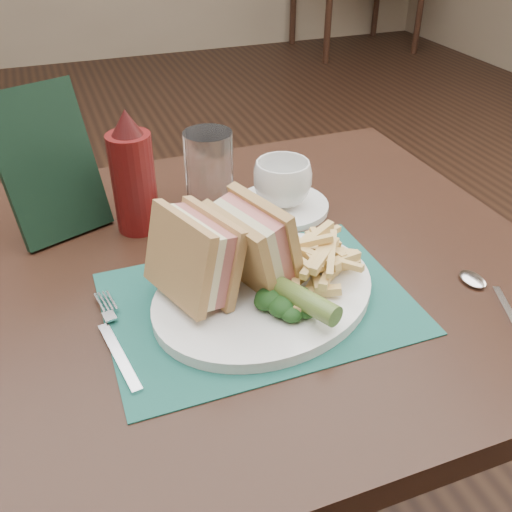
{
  "coord_description": "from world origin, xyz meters",
  "views": [
    {
      "loc": [
        -0.19,
        -1.12,
        1.2
      ],
      "look_at": [
        0.02,
        -0.56,
        0.8
      ],
      "focal_mm": 40.0,
      "sensor_mm": 36.0,
      "label": 1
    }
  ],
  "objects_px": {
    "coffee_cup": "(282,183)",
    "check_presenter": "(48,164)",
    "drinking_glass": "(209,172)",
    "table_main": "(232,440)",
    "saucer": "(282,206)",
    "sandwich_half_a": "(179,262)",
    "plate": "(264,293)",
    "placemat": "(258,303)",
    "sandwich_half_b": "(240,248)",
    "ketchup_bottle": "(133,172)"
  },
  "relations": [
    {
      "from": "coffee_cup",
      "to": "check_presenter",
      "type": "height_order",
      "value": "check_presenter"
    },
    {
      "from": "drinking_glass",
      "to": "table_main",
      "type": "bearing_deg",
      "value": -99.52
    },
    {
      "from": "saucer",
      "to": "coffee_cup",
      "type": "distance_m",
      "value": 0.04
    },
    {
      "from": "sandwich_half_a",
      "to": "check_presenter",
      "type": "distance_m",
      "value": 0.29
    },
    {
      "from": "check_presenter",
      "to": "sandwich_half_a",
      "type": "bearing_deg",
      "value": -85.74
    },
    {
      "from": "table_main",
      "to": "drinking_glass",
      "type": "bearing_deg",
      "value": 80.48
    },
    {
      "from": "table_main",
      "to": "plate",
      "type": "relative_size",
      "value": 3.0
    },
    {
      "from": "coffee_cup",
      "to": "drinking_glass",
      "type": "height_order",
      "value": "drinking_glass"
    },
    {
      "from": "saucer",
      "to": "drinking_glass",
      "type": "bearing_deg",
      "value": 159.85
    },
    {
      "from": "placemat",
      "to": "check_presenter",
      "type": "xyz_separation_m",
      "value": [
        -0.21,
        0.28,
        0.11
      ]
    },
    {
      "from": "table_main",
      "to": "drinking_glass",
      "type": "distance_m",
      "value": 0.47
    },
    {
      "from": "saucer",
      "to": "table_main",
      "type": "bearing_deg",
      "value": -138.43
    },
    {
      "from": "table_main",
      "to": "plate",
      "type": "distance_m",
      "value": 0.4
    },
    {
      "from": "sandwich_half_b",
      "to": "ketchup_bottle",
      "type": "bearing_deg",
      "value": 94.47
    },
    {
      "from": "placemat",
      "to": "plate",
      "type": "relative_size",
      "value": 1.25
    },
    {
      "from": "coffee_cup",
      "to": "drinking_glass",
      "type": "distance_m",
      "value": 0.12
    },
    {
      "from": "sandwich_half_b",
      "to": "coffee_cup",
      "type": "relative_size",
      "value": 1.24
    },
    {
      "from": "sandwich_half_b",
      "to": "ketchup_bottle",
      "type": "height_order",
      "value": "ketchup_bottle"
    },
    {
      "from": "plate",
      "to": "coffee_cup",
      "type": "bearing_deg",
      "value": 41.03
    },
    {
      "from": "sandwich_half_a",
      "to": "drinking_glass",
      "type": "relative_size",
      "value": 0.88
    },
    {
      "from": "table_main",
      "to": "saucer",
      "type": "bearing_deg",
      "value": 41.57
    },
    {
      "from": "placemat",
      "to": "saucer",
      "type": "distance_m",
      "value": 0.25
    },
    {
      "from": "plate",
      "to": "drinking_glass",
      "type": "xyz_separation_m",
      "value": [
        0.0,
        0.25,
        0.06
      ]
    },
    {
      "from": "table_main",
      "to": "sandwich_half_b",
      "type": "distance_m",
      "value": 0.45
    },
    {
      "from": "saucer",
      "to": "check_presenter",
      "type": "distance_m",
      "value": 0.36
    },
    {
      "from": "drinking_glass",
      "to": "sandwich_half_b",
      "type": "bearing_deg",
      "value": -97.54
    },
    {
      "from": "table_main",
      "to": "placemat",
      "type": "bearing_deg",
      "value": -83.37
    },
    {
      "from": "table_main",
      "to": "sandwich_half_a",
      "type": "bearing_deg",
      "value": -136.02
    },
    {
      "from": "table_main",
      "to": "drinking_glass",
      "type": "xyz_separation_m",
      "value": [
        0.03,
        0.16,
        0.44
      ]
    },
    {
      "from": "sandwich_half_b",
      "to": "check_presenter",
      "type": "bearing_deg",
      "value": 110.31
    },
    {
      "from": "plate",
      "to": "sandwich_half_a",
      "type": "distance_m",
      "value": 0.12
    },
    {
      "from": "ketchup_bottle",
      "to": "check_presenter",
      "type": "height_order",
      "value": "check_presenter"
    },
    {
      "from": "placemat",
      "to": "sandwich_half_a",
      "type": "distance_m",
      "value": 0.12
    },
    {
      "from": "plate",
      "to": "ketchup_bottle",
      "type": "height_order",
      "value": "ketchup_bottle"
    },
    {
      "from": "sandwich_half_a",
      "to": "coffee_cup",
      "type": "distance_m",
      "value": 0.29
    },
    {
      "from": "sandwich_half_a",
      "to": "sandwich_half_b",
      "type": "bearing_deg",
      "value": -16.8
    },
    {
      "from": "saucer",
      "to": "placemat",
      "type": "bearing_deg",
      "value": -119.77
    },
    {
      "from": "sandwich_half_a",
      "to": "check_presenter",
      "type": "height_order",
      "value": "check_presenter"
    },
    {
      "from": "plate",
      "to": "sandwich_half_b",
      "type": "height_order",
      "value": "sandwich_half_b"
    },
    {
      "from": "placemat",
      "to": "check_presenter",
      "type": "height_order",
      "value": "check_presenter"
    },
    {
      "from": "table_main",
      "to": "check_presenter",
      "type": "height_order",
      "value": "check_presenter"
    },
    {
      "from": "sandwich_half_a",
      "to": "drinking_glass",
      "type": "distance_m",
      "value": 0.26
    },
    {
      "from": "sandwich_half_b",
      "to": "check_presenter",
      "type": "xyz_separation_m",
      "value": [
        -0.2,
        0.25,
        0.03
      ]
    },
    {
      "from": "plate",
      "to": "ketchup_bottle",
      "type": "relative_size",
      "value": 1.61
    },
    {
      "from": "sandwich_half_b",
      "to": "ketchup_bottle",
      "type": "xyz_separation_m",
      "value": [
        -0.09,
        0.21,
        0.02
      ]
    },
    {
      "from": "plate",
      "to": "saucer",
      "type": "bearing_deg",
      "value": 41.03
    },
    {
      "from": "table_main",
      "to": "drinking_glass",
      "type": "height_order",
      "value": "drinking_glass"
    },
    {
      "from": "coffee_cup",
      "to": "sandwich_half_a",
      "type": "bearing_deg",
      "value": -137.5
    },
    {
      "from": "ketchup_bottle",
      "to": "check_presenter",
      "type": "bearing_deg",
      "value": 160.71
    },
    {
      "from": "plate",
      "to": "placemat",
      "type": "bearing_deg",
      "value": -174.92
    }
  ]
}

